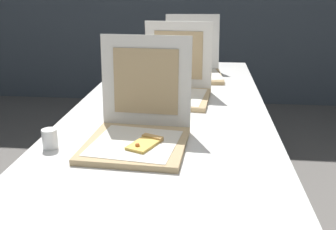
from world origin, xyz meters
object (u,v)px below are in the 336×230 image
at_px(pizza_box_middle, 175,88).
at_px(pizza_box_front, 139,129).
at_px(cup_white_near_left, 50,139).
at_px(pizza_box_back, 193,68).
at_px(cup_white_mid, 116,103).
at_px(table, 168,122).

bearing_deg(pizza_box_middle, pizza_box_front, -93.40).
relative_size(pizza_box_middle, cup_white_near_left, 5.36).
height_order(pizza_box_front, cup_white_near_left, pizza_box_front).
relative_size(pizza_box_back, cup_white_mid, 6.34).
bearing_deg(pizza_box_middle, cup_white_near_left, -115.54).
height_order(pizza_box_middle, cup_white_near_left, pizza_box_middle).
relative_size(pizza_box_middle, pizza_box_back, 0.85).
bearing_deg(table, pizza_box_front, -102.06).
bearing_deg(cup_white_near_left, table, 47.76).
bearing_deg(pizza_box_front, cup_white_mid, 118.22).
bearing_deg(cup_white_mid, pizza_box_middle, 41.17).
relative_size(pizza_box_middle, cup_white_mid, 5.36).
xyz_separation_m(pizza_box_middle, pizza_box_back, (0.07, 0.51, -0.00)).
relative_size(cup_white_mid, cup_white_near_left, 1.00).
bearing_deg(pizza_box_back, cup_white_near_left, -115.82).
height_order(table, pizza_box_back, pizza_box_back).
relative_size(pizza_box_front, cup_white_mid, 5.58).
xyz_separation_m(cup_white_mid, cup_white_near_left, (-0.13, -0.46, 0.00)).
bearing_deg(cup_white_near_left, pizza_box_middle, 60.09).
height_order(pizza_box_front, pizza_box_back, pizza_box_front).
bearing_deg(pizza_box_back, pizza_box_middle, -102.76).
distance_m(pizza_box_front, cup_white_mid, 0.42).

